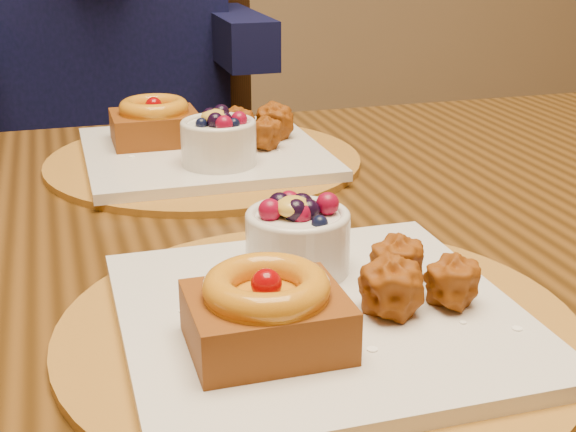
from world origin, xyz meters
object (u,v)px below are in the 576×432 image
object	(u,v)px
dining_table	(249,298)
chair_far	(140,181)
place_setting_near	(315,304)
place_setting_far	(202,147)

from	to	relation	value
dining_table	chair_far	xyz separation A→B (m)	(-0.02, 0.85, -0.14)
place_setting_near	place_setting_far	xyz separation A→B (m)	(-0.00, 0.43, 0.00)
place_setting_near	place_setting_far	size ratio (longest dim) A/B	1.00
place_setting_far	chair_far	distance (m)	0.68
chair_far	place_setting_near	bearing A→B (deg)	-78.77
place_setting_far	chair_far	xyz separation A→B (m)	(-0.01, 0.64, -0.24)
dining_table	place_setting_near	xyz separation A→B (m)	(-0.00, -0.22, 0.10)
dining_table	chair_far	size ratio (longest dim) A/B	1.65
place_setting_far	chair_far	size ratio (longest dim) A/B	0.39
place_setting_near	place_setting_far	bearing A→B (deg)	90.03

